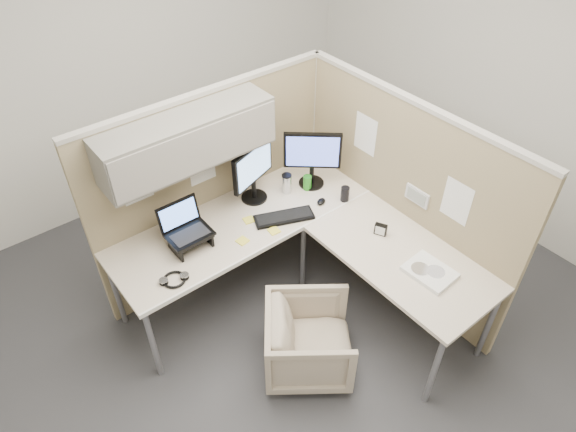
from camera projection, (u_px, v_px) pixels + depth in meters
ground at (298, 320)px, 3.98m from camera, size 4.50×4.50×0.00m
partition_back at (203, 166)px, 3.65m from camera, size 2.00×0.36×1.63m
partition_right at (398, 197)px, 3.83m from camera, size 0.07×2.03×1.63m
desk at (301, 241)px, 3.67m from camera, size 2.00×1.98×0.73m
office_chair at (309, 338)px, 3.50m from camera, size 0.78×0.79×0.60m
monitor_left at (253, 169)px, 3.79m from camera, size 0.43×0.20×0.47m
monitor_right at (312, 155)px, 3.93m from camera, size 0.36×0.31×0.47m
laptop_station at (187, 232)px, 3.50m from camera, size 0.30×0.26×0.31m
keyboard at (284, 217)px, 3.78m from camera, size 0.46×0.30×0.02m
mouse at (321, 201)px, 3.91m from camera, size 0.10×0.09×0.03m
travel_mug at (287, 183)px, 3.97m from camera, size 0.08×0.08×0.16m
soda_can_green at (345, 194)px, 3.91m from camera, size 0.07×0.07×0.12m
soda_can_silver at (307, 183)px, 4.02m from camera, size 0.07×0.07×0.12m
sticky_note_d at (249, 220)px, 3.77m from camera, size 0.09×0.09×0.01m
sticky_note_a at (242, 241)px, 3.60m from camera, size 0.09×0.09×0.01m
sticky_note_b at (274, 231)px, 3.68m from camera, size 0.08×0.08×0.01m
sticky_note_c at (193, 232)px, 3.66m from camera, size 0.09×0.09×0.01m
headphones at (174, 279)px, 3.31m from camera, size 0.19×0.19×0.03m
paper_stack at (430, 272)px, 3.36m from camera, size 0.26×0.32×0.03m
desk_clock at (381, 229)px, 3.63m from camera, size 0.07×0.09×0.09m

